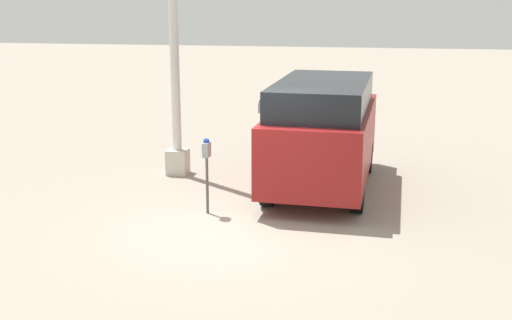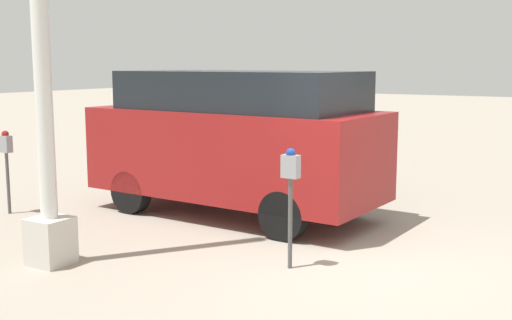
{
  "view_description": "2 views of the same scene",
  "coord_description": "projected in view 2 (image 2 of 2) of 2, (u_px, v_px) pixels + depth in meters",
  "views": [
    {
      "loc": [
        -10.06,
        -2.15,
        3.79
      ],
      "look_at": [
        0.35,
        -0.31,
        1.09
      ],
      "focal_mm": 45.0,
      "sensor_mm": 36.0,
      "label": 1
    },
    {
      "loc": [
        -2.72,
        6.86,
        2.32
      ],
      "look_at": [
        1.36,
        0.07,
        1.12
      ],
      "focal_mm": 45.0,
      "sensor_mm": 36.0,
      "label": 2
    }
  ],
  "objects": [
    {
      "name": "ground_plane",
      "position": [
        358.0,
        262.0,
        7.55
      ],
      "size": [
        80.0,
        80.0,
        0.0
      ],
      "primitive_type": "plane",
      "color": "gray"
    },
    {
      "name": "parking_meter_near",
      "position": [
        291.0,
        180.0,
        7.17
      ],
      "size": [
        0.21,
        0.12,
        1.38
      ],
      "rotation": [
        0.0,
        0.0,
        -0.05
      ],
      "color": "#4C4C4C",
      "rests_on": "ground"
    },
    {
      "name": "parking_meter_far",
      "position": [
        6.0,
        153.0,
        9.84
      ],
      "size": [
        0.21,
        0.12,
        1.3
      ],
      "rotation": [
        0.0,
        0.0,
        -0.05
      ],
      "color": "#4C4C4C",
      "rests_on": "ground"
    },
    {
      "name": "lamp_post",
      "position": [
        41.0,
        46.0,
        7.1
      ],
      "size": [
        0.44,
        0.44,
        6.54
      ],
      "color": "beige",
      "rests_on": "ground"
    },
    {
      "name": "parked_van",
      "position": [
        236.0,
        138.0,
        9.74
      ],
      "size": [
        4.58,
        2.1,
        2.2
      ],
      "rotation": [
        0.0,
        0.0,
        -0.05
      ],
      "color": "maroon",
      "rests_on": "ground"
    }
  ]
}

